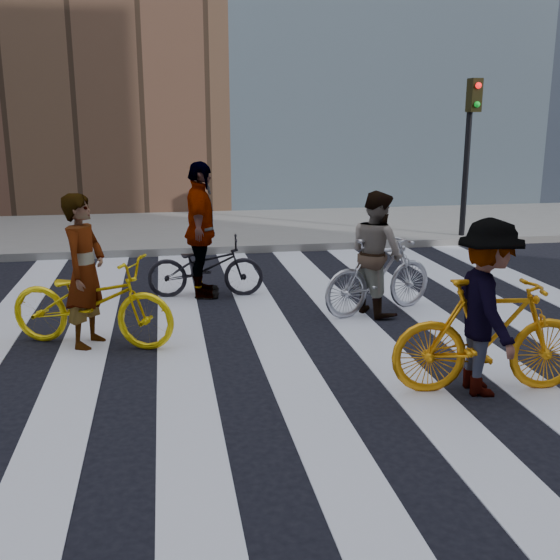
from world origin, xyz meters
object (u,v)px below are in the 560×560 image
object	(u,v)px
bike_dark_rear	(205,267)
bike_yellow_right	(489,336)
traffic_signal	(470,132)
bike_silver_mid	(379,275)
rider_left	(85,271)
rider_rear	(201,230)
rider_mid	(376,253)
rider_right	(486,308)
bike_yellow_left	(92,302)

from	to	relation	value
bike_dark_rear	bike_yellow_right	bearing A→B (deg)	-143.21
traffic_signal	bike_silver_mid	bearing A→B (deg)	-126.52
rider_left	rider_rear	size ratio (longest dim) A/B	0.89
rider_mid	rider_right	world-z (taller)	rider_right
bike_yellow_left	rider_rear	world-z (taller)	rider_rear
traffic_signal	rider_left	size ratio (longest dim) A/B	1.89
bike_yellow_left	rider_mid	size ratio (longest dim) A/B	1.21
bike_yellow_right	rider_rear	distance (m)	4.66
bike_silver_mid	bike_dark_rear	size ratio (longest dim) A/B	1.03
traffic_signal	bike_yellow_right	bearing A→B (deg)	-113.79
bike_yellow_right	rider_left	bearing A→B (deg)	68.83
rider_mid	rider_right	xyz separation A→B (m)	(0.19, -2.69, 0.01)
bike_yellow_left	rider_rear	xyz separation A→B (m)	(1.37, 1.91, 0.46)
rider_left	rider_right	size ratio (longest dim) A/B	1.05
bike_silver_mid	rider_right	distance (m)	2.71
bike_yellow_right	rider_left	distance (m)	4.40
traffic_signal	bike_dark_rear	xyz separation A→B (m)	(-5.62, -3.33, -1.84)
rider_mid	rider_right	size ratio (longest dim) A/B	0.98
bike_yellow_right	bike_dark_rear	world-z (taller)	bike_yellow_right
bike_yellow_left	rider_mid	world-z (taller)	rider_mid
rider_mid	rider_rear	xyz separation A→B (m)	(-2.23, 1.24, 0.16)
traffic_signal	rider_right	xyz separation A→B (m)	(-3.25, -7.26, -1.44)
bike_dark_rear	rider_rear	bearing A→B (deg)	95.19
bike_silver_mid	bike_yellow_right	distance (m)	2.70
bike_yellow_left	rider_right	bearing A→B (deg)	-95.97
rider_left	rider_rear	bearing A→B (deg)	-14.50
traffic_signal	rider_rear	bearing A→B (deg)	-149.58
bike_yellow_left	rider_left	world-z (taller)	rider_left
bike_silver_mid	bike_dark_rear	world-z (taller)	bike_silver_mid
bike_dark_rear	rider_mid	bearing A→B (deg)	-114.49
rider_right	rider_rear	distance (m)	4.62
rider_left	rider_mid	world-z (taller)	rider_left
bike_yellow_right	rider_rear	world-z (taller)	rider_rear
bike_dark_rear	rider_right	size ratio (longest dim) A/B	1.01
bike_yellow_right	rider_left	world-z (taller)	rider_left
bike_silver_mid	rider_mid	xyz separation A→B (m)	(-0.05, 0.00, 0.30)
bike_yellow_right	rider_mid	size ratio (longest dim) A/B	1.13
rider_mid	rider_rear	world-z (taller)	rider_rear
traffic_signal	rider_left	xyz separation A→B (m)	(-7.09, -5.24, -1.40)
traffic_signal	rider_left	distance (m)	8.93
bike_silver_mid	rider_rear	bearing A→B (deg)	41.58
bike_dark_rear	rider_right	bearing A→B (deg)	-143.75
rider_left	rider_mid	xyz separation A→B (m)	(3.65, 0.67, -0.06)
rider_mid	traffic_signal	bearing A→B (deg)	-56.76
bike_yellow_left	bike_silver_mid	bearing A→B (deg)	-57.55
traffic_signal	rider_right	world-z (taller)	traffic_signal
traffic_signal	rider_left	bearing A→B (deg)	-143.54
bike_silver_mid	rider_right	world-z (taller)	rider_right
traffic_signal	rider_right	distance (m)	8.09
rider_left	rider_right	bearing A→B (deg)	-95.66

